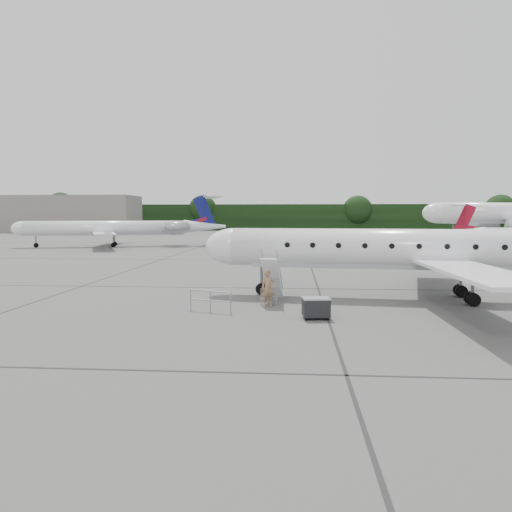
# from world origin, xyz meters

# --- Properties ---
(ground) EXTENTS (320.00, 320.00, 0.00)m
(ground) POSITION_xyz_m (0.00, 0.00, 0.00)
(ground) COLOR #565654
(ground) RESTS_ON ground
(treeline) EXTENTS (260.00, 4.00, 8.00)m
(treeline) POSITION_xyz_m (0.00, 130.00, 4.00)
(treeline) COLOR black
(treeline) RESTS_ON ground
(terminal_building) EXTENTS (40.00, 14.00, 10.00)m
(terminal_building) POSITION_xyz_m (-70.00, 110.00, 5.00)
(terminal_building) COLOR slate
(terminal_building) RESTS_ON ground
(main_regional_jet) EXTENTS (32.43, 24.97, 7.75)m
(main_regional_jet) POSITION_xyz_m (1.74, 3.89, 3.87)
(main_regional_jet) COLOR white
(main_regional_jet) RESTS_ON ground
(airstair) EXTENTS (1.11, 2.49, 2.43)m
(airstair) POSITION_xyz_m (-7.64, 2.59, 1.21)
(airstair) COLOR white
(airstair) RESTS_ON ground
(passenger) EXTENTS (0.76, 0.58, 1.89)m
(passenger) POSITION_xyz_m (-7.79, 1.24, 0.94)
(passenger) COLOR #8B6A4C
(passenger) RESTS_ON ground
(safety_railing) EXTENTS (2.09, 0.83, 1.00)m
(safety_railing) POSITION_xyz_m (-10.48, -0.32, 0.50)
(safety_railing) COLOR gray
(safety_railing) RESTS_ON ground
(baggage_cart) EXTENTS (1.28, 1.08, 1.02)m
(baggage_cart) POSITION_xyz_m (-5.50, -1.55, 0.51)
(baggage_cart) COLOR black
(baggage_cart) RESTS_ON ground
(bg_regional_left) EXTENTS (33.78, 28.26, 7.63)m
(bg_regional_left) POSITION_xyz_m (-34.06, 47.81, 3.81)
(bg_regional_left) COLOR white
(bg_regional_left) RESTS_ON ground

